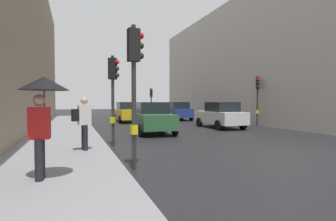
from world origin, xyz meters
name	(u,v)px	position (x,y,z in m)	size (l,w,h in m)	color
ground_plane	(288,153)	(0.00, 0.00, 0.00)	(120.00, 120.00, 0.00)	black
sidewalk_kerb	(64,138)	(-7.49, 6.00, 0.08)	(3.21, 40.00, 0.16)	gray
building_facade_right	(285,64)	(11.89, 12.82, 5.32)	(12.00, 31.30, 10.65)	#B2ADA3
traffic_light_far_median	(151,98)	(0.75, 19.95, 2.24)	(0.25, 0.43, 3.24)	#2D2D2D
traffic_light_near_right	(113,84)	(-5.57, 3.41, 2.49)	(0.44, 0.37, 3.61)	#2D2D2D
traffic_light_near_left	(135,70)	(-5.56, -0.47, 2.60)	(0.44, 0.26, 3.77)	#2D2D2D
traffic_light_mid_street	(257,92)	(5.57, 8.78, 2.53)	(0.37, 0.44, 3.66)	#2D2D2D
car_blue_van	(178,111)	(2.63, 17.04, 0.88)	(2.22, 4.30, 1.76)	navy
car_yellow_taxi	(128,112)	(-2.55, 16.01, 0.88)	(2.04, 4.21, 1.76)	yellow
car_green_estate	(152,118)	(-2.84, 7.23, 0.88)	(2.23, 4.31, 1.76)	#2D6038
car_white_compact	(220,115)	(2.37, 8.54, 0.88)	(2.05, 4.21, 1.76)	silver
pedestrian_with_umbrella	(43,99)	(-7.68, -1.29, 1.84)	(1.00, 1.00, 2.14)	black
pedestrian_with_black_backpack	(83,120)	(-6.77, 1.99, 1.16)	(0.64, 0.40, 1.77)	black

